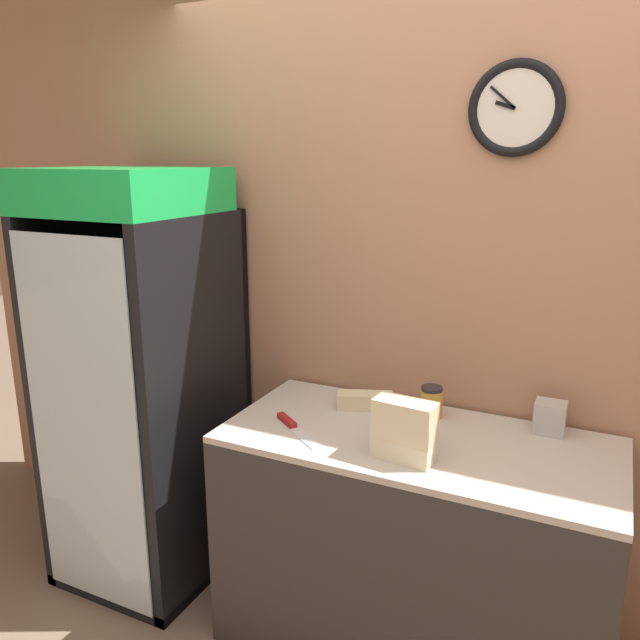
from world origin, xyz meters
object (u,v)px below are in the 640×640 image
(sandwich_stack_bottom, at_px, (404,449))
(chefs_knife, at_px, (292,426))
(sandwich_stack_top, at_px, (405,411))
(sandwich_flat_left, at_px, (365,401))
(beverage_cooler, at_px, (149,360))
(sandwich_stack_middle, at_px, (404,430))
(napkin_dispenser, at_px, (550,417))
(condiment_jar, at_px, (431,402))

(sandwich_stack_bottom, xyz_separation_m, chefs_knife, (-0.45, 0.06, -0.03))
(chefs_knife, bearing_deg, sandwich_stack_top, -7.13)
(sandwich_stack_top, bearing_deg, sandwich_flat_left, 128.53)
(beverage_cooler, xyz_separation_m, sandwich_stack_top, (1.25, -0.19, 0.06))
(sandwich_flat_left, bearing_deg, sandwich_stack_top, -51.47)
(sandwich_stack_bottom, relative_size, sandwich_stack_middle, 1.01)
(sandwich_stack_bottom, bearing_deg, napkin_dispenser, 45.83)
(sandwich_stack_bottom, relative_size, sandwich_stack_top, 1.00)
(sandwich_stack_middle, bearing_deg, napkin_dispenser, 45.83)
(sandwich_stack_top, bearing_deg, napkin_dispenser, 45.83)
(sandwich_stack_bottom, distance_m, sandwich_flat_left, 0.45)
(condiment_jar, bearing_deg, sandwich_stack_top, -87.68)
(sandwich_stack_bottom, bearing_deg, sandwich_flat_left, 128.53)
(sandwich_stack_top, relative_size, napkin_dispenser, 1.78)
(sandwich_flat_left, height_order, napkin_dispenser, napkin_dispenser)
(sandwich_stack_top, height_order, sandwich_flat_left, sandwich_stack_top)
(beverage_cooler, distance_m, napkin_dispenser, 1.68)
(sandwich_stack_middle, height_order, chefs_knife, sandwich_stack_middle)
(beverage_cooler, relative_size, chefs_knife, 6.74)
(sandwich_stack_middle, xyz_separation_m, condiment_jar, (-0.02, 0.38, -0.04))
(beverage_cooler, bearing_deg, sandwich_stack_bottom, -8.87)
(condiment_jar, relative_size, napkin_dispenser, 1.03)
(beverage_cooler, distance_m, chefs_knife, 0.81)
(napkin_dispenser, bearing_deg, condiment_jar, -173.80)
(sandwich_stack_middle, xyz_separation_m, chefs_knife, (-0.45, 0.06, -0.10))
(sandwich_flat_left, bearing_deg, chefs_knife, -120.83)
(sandwich_flat_left, relative_size, condiment_jar, 1.92)
(sandwich_stack_top, height_order, chefs_knife, sandwich_stack_top)
(sandwich_stack_top, relative_size, condiment_jar, 1.73)
(sandwich_stack_top, bearing_deg, sandwich_stack_bottom, 0.00)
(sandwich_stack_bottom, bearing_deg, sandwich_stack_middle, 0.00)
(sandwich_stack_middle, relative_size, napkin_dispenser, 1.77)
(sandwich_stack_bottom, relative_size, sandwich_flat_left, 0.91)
(beverage_cooler, xyz_separation_m, condiment_jar, (1.23, 0.19, -0.05))
(beverage_cooler, height_order, sandwich_stack_top, beverage_cooler)
(sandwich_stack_middle, xyz_separation_m, sandwich_stack_top, (0.00, 0.00, 0.07))
(beverage_cooler, xyz_separation_m, sandwich_stack_middle, (1.25, -0.19, -0.01))
(chefs_knife, bearing_deg, sandwich_flat_left, 59.17)
(beverage_cooler, xyz_separation_m, sandwich_stack_bottom, (1.25, -0.19, -0.08))
(sandwich_stack_middle, height_order, sandwich_stack_top, sandwich_stack_top)
(sandwich_stack_top, distance_m, sandwich_flat_left, 0.47)
(sandwich_stack_top, bearing_deg, beverage_cooler, 171.13)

